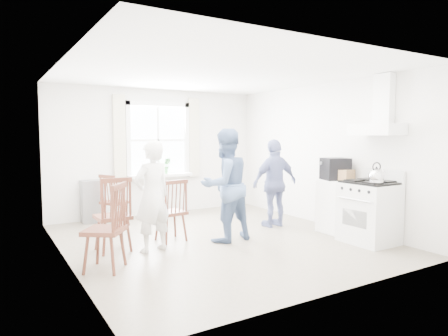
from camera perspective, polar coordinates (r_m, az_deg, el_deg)
room_shell at (r=6.23m, az=-0.94°, el=1.45°), size 4.62×5.12×2.64m
window_assembly at (r=8.43m, az=-9.33°, el=3.35°), size 1.88×0.24×1.70m
range_hood at (r=6.57m, az=21.26°, el=6.54°), size 0.45×0.76×0.94m
shelf_unit at (r=8.00m, az=-18.30°, el=-4.55°), size 0.40×0.30×0.80m
gas_stove at (r=6.55m, az=20.03°, el=-5.87°), size 0.68×0.76×1.12m
kettle at (r=6.22m, az=20.93°, el=-1.13°), size 0.22×0.22×0.32m
low_cabinet at (r=7.06m, az=15.94°, el=-5.29°), size 0.50×0.55×0.90m
stereo_stack at (r=7.00m, az=15.62°, el=-0.12°), size 0.51×0.48×0.37m
cardboard_box at (r=6.92m, az=16.95°, el=-0.99°), size 0.32×0.26×0.18m
windsor_chair_a at (r=6.21m, az=-7.15°, el=-5.10°), size 0.46×0.45×0.98m
windsor_chair_b at (r=5.81m, az=-15.31°, el=-5.33°), size 0.47×0.46×1.08m
windsor_chair_c at (r=5.07m, az=-15.54°, el=-6.78°), size 0.63×0.63×1.08m
person_left at (r=5.74m, az=-10.22°, el=-4.01°), size 0.70×0.70×1.58m
person_mid at (r=6.20m, az=0.18°, el=-2.48°), size 0.94×0.94×1.76m
person_right at (r=7.26m, az=7.28°, el=-2.15°), size 0.94×0.94×1.58m
potted_plant at (r=8.42m, az=-8.23°, el=0.32°), size 0.24×0.24×0.33m
windsor_chair_d at (r=7.43m, az=-15.93°, el=-3.73°), size 0.54×0.54×0.96m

